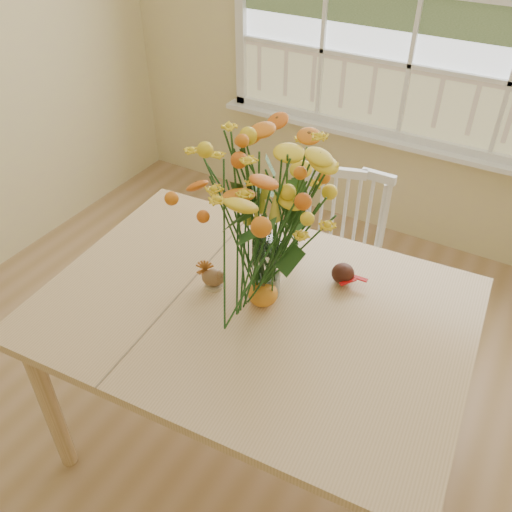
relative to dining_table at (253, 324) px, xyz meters
The scene contains 8 objects.
floor 0.81m from the dining_table, 100.94° to the right, with size 4.00×4.50×0.01m, color #A78051.
wall_back 2.02m from the dining_table, 91.89° to the left, with size 4.00×0.02×2.70m, color beige.
dining_table is the anchor object (origin of this frame).
windsor_chair 0.86m from the dining_table, 88.93° to the left, with size 0.53×0.52×0.93m.
flower_vase 0.46m from the dining_table, 86.72° to the left, with size 0.50×0.50×0.59m.
pumpkin 0.14m from the dining_table, 51.03° to the left, with size 0.11×0.11×0.09m, color orange.
turkey_figurine 0.23m from the dining_table, behind, with size 0.11×0.10×0.11m.
dark_gourd 0.39m from the dining_table, 51.59° to the left, with size 0.13×0.10×0.08m.
Camera 1 is at (0.80, -0.92, 2.20)m, focal length 38.00 mm.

